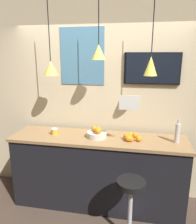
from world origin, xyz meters
TOP-DOWN VIEW (x-y plane):
  - back_wall at (0.00, 1.07)m, footprint 8.00×0.06m
  - service_counter at (0.00, 0.66)m, footprint 2.36×0.59m
  - bar_stool at (0.48, 0.09)m, footprint 0.40×0.40m
  - fruit_bowl at (-0.01, 0.65)m, footprint 0.26×0.26m
  - orange_pile at (0.43, 0.64)m, footprint 0.24×0.22m
  - juice_bottle at (1.01, 0.66)m, footprint 0.06×0.06m
  - spread_jar at (-0.62, 0.66)m, footprint 0.09×0.09m
  - pendant_lamp_left at (-0.64, 0.71)m, footprint 0.19×0.19m
  - pendant_lamp_middle at (0.00, 0.71)m, footprint 0.17×0.17m
  - pendant_lamp_right at (0.64, 0.71)m, footprint 0.16×0.16m
  - mounted_tv at (0.67, 1.02)m, footprint 0.74×0.04m
  - hanging_menu_board at (0.41, 0.44)m, footprint 0.24×0.01m
  - wall_poster at (-0.30, 1.03)m, footprint 0.63×0.01m

SIDE VIEW (x-z plane):
  - bar_stool at x=0.48m, z-range 0.10..0.87m
  - service_counter at x=0.00m, z-range 0.00..1.02m
  - orange_pile at x=0.43m, z-range 1.02..1.10m
  - spread_jar at x=-0.62m, z-range 1.02..1.11m
  - fruit_bowl at x=-0.01m, z-range 1.00..1.16m
  - juice_bottle at x=1.01m, z-range 1.00..1.31m
  - back_wall at x=0.00m, z-range 0.00..2.90m
  - hanging_menu_board at x=0.41m, z-range 1.47..1.64m
  - mounted_tv at x=0.67m, z-range 1.70..2.13m
  - pendant_lamp_left at x=-0.64m, z-range 1.44..2.41m
  - pendant_lamp_right at x=0.64m, z-range 1.49..2.45m
  - wall_poster at x=-0.30m, z-range 1.67..2.46m
  - pendant_lamp_middle at x=0.00m, z-range 1.75..2.51m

